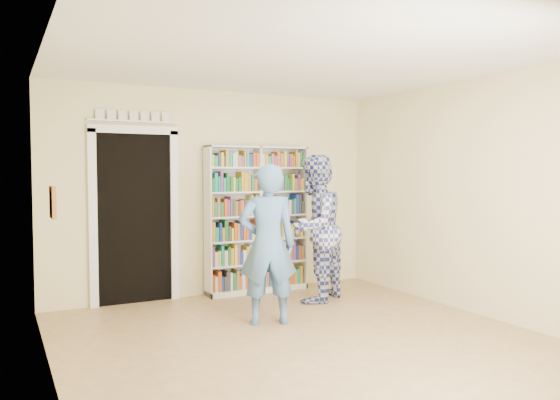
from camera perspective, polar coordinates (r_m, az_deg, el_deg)
floor at (r=5.30m, az=3.60°, el=-14.98°), size 5.00×5.00×0.00m
ceiling at (r=5.16m, az=3.70°, el=14.90°), size 5.00×5.00×0.00m
wall_back at (r=7.31m, az=-6.55°, el=0.73°), size 4.50×0.00×4.50m
wall_left at (r=4.34m, az=-22.68°, el=-1.02°), size 0.00×5.00×5.00m
wall_right at (r=6.51m, az=20.86°, el=0.28°), size 0.00×5.00×5.00m
bookshelf at (r=7.38m, az=-2.41°, el=-1.98°), size 1.43×0.27×1.97m
doorway at (r=6.98m, az=-14.95°, el=-0.86°), size 1.10×0.08×2.43m
wall_art at (r=4.54m, az=-22.66°, el=-0.22°), size 0.03×0.25×0.25m
man_blue at (r=5.84m, az=-1.30°, el=-4.66°), size 0.72×0.59×1.72m
man_plaid at (r=6.89m, az=3.61°, el=-2.95°), size 1.13×1.07×1.85m
paper_sheet at (r=6.77m, az=5.26°, el=-2.52°), size 0.19×0.09×0.29m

